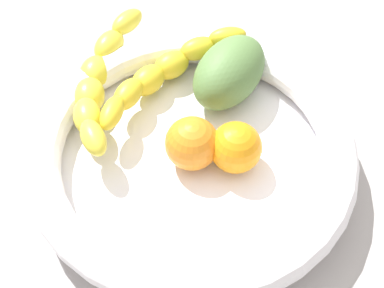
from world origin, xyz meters
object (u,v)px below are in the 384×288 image
object	(u,v)px
banana_draped_left	(99,80)
orange_mid_left	(191,142)
fruit_bowl	(192,155)
mango_green	(229,72)
banana_draped_right	(164,72)
orange_front	(236,147)

from	to	relation	value
banana_draped_left	orange_mid_left	size ratio (longest dim) A/B	3.32
orange_mid_left	fruit_bowl	bearing A→B (deg)	-87.52
fruit_bowl	mango_green	size ratio (longest dim) A/B	3.13
banana_draped_right	mango_green	distance (cm)	8.19
fruit_bowl	banana_draped_right	world-z (taller)	banana_draped_right
banana_draped_right	fruit_bowl	bearing A→B (deg)	-119.31
orange_mid_left	banana_draped_left	bearing A→B (deg)	93.35
fruit_bowl	banana_draped_left	xyz separation A→B (cm)	(-0.88, 15.06, 2.30)
banana_draped_right	orange_mid_left	world-z (taller)	orange_mid_left
banana_draped_right	orange_front	xyz separation A→B (cm)	(-2.75, -14.25, -0.12)
mango_green	banana_draped_right	bearing A→B (deg)	129.05
banana_draped_left	banana_draped_right	size ratio (longest dim) A/B	0.84
fruit_bowl	banana_draped_left	distance (cm)	15.26
banana_draped_left	orange_mid_left	world-z (taller)	orange_mid_left
fruit_bowl	orange_mid_left	world-z (taller)	orange_mid_left
orange_front	orange_mid_left	size ratio (longest dim) A/B	0.96
banana_draped_left	mango_green	size ratio (longest dim) A/B	1.71
orange_front	mango_green	size ratio (longest dim) A/B	0.49
orange_front	orange_mid_left	xyz separation A→B (cm)	(-3.06, 4.11, 0.13)
fruit_bowl	banana_draped_left	bearing A→B (deg)	93.34
banana_draped_left	orange_front	xyz separation A→B (cm)	(3.93, -18.96, -0.30)
fruit_bowl	banana_draped_left	world-z (taller)	banana_draped_left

